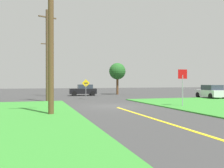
{
  "coord_description": "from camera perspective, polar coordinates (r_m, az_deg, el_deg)",
  "views": [
    {
      "loc": [
        -5.8,
        -17.55,
        1.91
      ],
      "look_at": [
        1.22,
        4.06,
        1.76
      ],
      "focal_mm": 36.96,
      "sensor_mm": 36.0,
      "label": 1
    }
  ],
  "objects": [
    {
      "name": "ground_plane",
      "position": [
        18.58,
        0.3,
        -5.52
      ],
      "size": [
        120.0,
        120.0,
        0.0
      ],
      "primitive_type": "plane",
      "color": "#383838"
    },
    {
      "name": "lane_stripe_center",
      "position": [
        11.33,
        13.27,
        -9.31
      ],
      "size": [
        0.2,
        14.0,
        0.01
      ],
      "primitive_type": "cube",
      "color": "yellow",
      "rests_on": "ground"
    },
    {
      "name": "stop_sign",
      "position": [
        18.81,
        17.06,
        0.79
      ],
      "size": [
        0.72,
        0.16,
        2.93
      ],
      "rotation": [
        0.0,
        0.0,
        2.97
      ],
      "color": "#9EA0A8",
      "rests_on": "ground"
    },
    {
      "name": "car_on_crossroad",
      "position": [
        29.97,
        23.29,
        -1.77
      ],
      "size": [
        2.46,
        4.23,
        1.62
      ],
      "rotation": [
        0.0,
        0.0,
        1.42
      ],
      "color": "silver",
      "rests_on": "ground"
    },
    {
      "name": "car_approaching_junction",
      "position": [
        33.9,
        -7.08,
        -1.5
      ],
      "size": [
        3.93,
        2.13,
        1.62
      ],
      "rotation": [
        0.0,
        0.0,
        3.08
      ],
      "color": "black",
      "rests_on": "ground"
    },
    {
      "name": "utility_pole_near",
      "position": [
        14.03,
        -14.88,
        8.91
      ],
      "size": [
        1.8,
        0.32,
        7.79
      ],
      "color": "brown",
      "rests_on": "ground"
    },
    {
      "name": "utility_pole_mid",
      "position": [
        23.92,
        -15.66,
        6.93
      ],
      "size": [
        1.76,
        0.63,
        9.12
      ],
      "color": "brown",
      "rests_on": "ground"
    },
    {
      "name": "utility_pole_far",
      "position": [
        33.73,
        -15.69,
        4.06
      ],
      "size": [
        1.8,
        0.33,
        7.98
      ],
      "color": "brown",
      "rests_on": "ground"
    },
    {
      "name": "direction_sign",
      "position": [
        26.26,
        -6.49,
        -0.69
      ],
      "size": [
        0.91,
        0.08,
        2.29
      ],
      "color": "slate",
      "rests_on": "ground"
    },
    {
      "name": "oak_tree_left",
      "position": [
        36.73,
        1.34,
        3.11
      ],
      "size": [
        2.62,
        2.62,
        5.02
      ],
      "color": "brown",
      "rests_on": "ground"
    }
  ]
}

